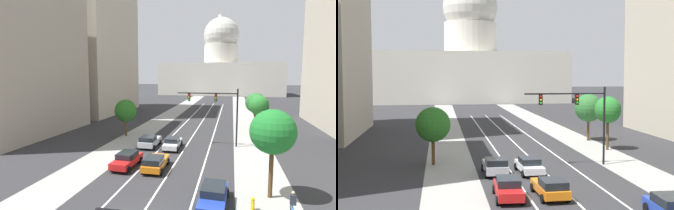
% 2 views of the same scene
% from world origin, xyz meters
% --- Properties ---
extents(ground_plane, '(400.00, 400.00, 0.00)m').
position_xyz_m(ground_plane, '(0.00, 40.00, 0.00)').
color(ground_plane, '#2B2B2D').
extents(sidewalk_left, '(4.51, 130.00, 0.01)m').
position_xyz_m(sidewalk_left, '(-8.18, 35.00, 0.01)').
color(sidewalk_left, gray).
rests_on(sidewalk_left, ground).
extents(sidewalk_right, '(4.51, 130.00, 0.01)m').
position_xyz_m(sidewalk_right, '(8.18, 35.00, 0.01)').
color(sidewalk_right, gray).
rests_on(sidewalk_right, ground).
extents(lane_stripe_left, '(0.16, 90.00, 0.01)m').
position_xyz_m(lane_stripe_left, '(-2.96, 25.00, 0.01)').
color(lane_stripe_left, white).
rests_on(lane_stripe_left, ground).
extents(lane_stripe_center, '(0.16, 90.00, 0.01)m').
position_xyz_m(lane_stripe_center, '(0.00, 25.00, 0.01)').
color(lane_stripe_center, white).
rests_on(lane_stripe_center, ground).
extents(lane_stripe_right, '(0.16, 90.00, 0.01)m').
position_xyz_m(lane_stripe_right, '(2.96, 25.00, 0.01)').
color(lane_stripe_right, white).
rests_on(lane_stripe_right, ground).
extents(capitol_building, '(54.37, 24.78, 36.73)m').
position_xyz_m(capitol_building, '(0.00, 113.99, 11.42)').
color(capitol_building, beige).
rests_on(capitol_building, ground).
extents(car_blue, '(2.11, 4.82, 1.43)m').
position_xyz_m(car_blue, '(4.44, 3.62, 0.75)').
color(car_blue, '#1E389E').
rests_on(car_blue, ground).
extents(car_orange, '(2.11, 4.48, 1.44)m').
position_xyz_m(car_orange, '(-1.47, 9.37, 0.75)').
color(car_orange, orange).
rests_on(car_orange, ground).
extents(car_silver, '(2.10, 4.16, 1.52)m').
position_xyz_m(car_silver, '(-4.44, 16.97, 0.79)').
color(car_silver, '#B2B5BA').
rests_on(car_silver, ground).
extents(car_white, '(2.09, 4.57, 1.40)m').
position_xyz_m(car_white, '(-1.48, 17.05, 0.73)').
color(car_white, silver).
rests_on(car_white, ground).
extents(car_red, '(2.11, 4.50, 1.46)m').
position_xyz_m(car_red, '(-4.44, 9.54, 0.76)').
color(car_red, red).
rests_on(car_red, ground).
extents(traffic_signal_mast, '(7.75, 0.39, 7.37)m').
position_xyz_m(traffic_signal_mast, '(3.91, 19.78, 5.21)').
color(traffic_signal_mast, black).
rests_on(traffic_signal_mast, ground).
extents(street_tree_near_left, '(3.30, 3.30, 5.48)m').
position_xyz_m(street_tree_near_left, '(-9.74, 22.06, 3.81)').
color(street_tree_near_left, '#51381E').
rests_on(street_tree_near_left, ground).
extents(street_tree_far_right, '(3.54, 3.54, 5.97)m').
position_xyz_m(street_tree_far_right, '(9.62, 34.56, 4.18)').
color(street_tree_far_right, '#51381E').
rests_on(street_tree_far_right, ground).
extents(street_tree_near_right, '(3.00, 3.00, 6.03)m').
position_xyz_m(street_tree_near_right, '(9.54, 27.58, 4.50)').
color(street_tree_near_right, '#51381E').
rests_on(street_tree_near_right, ground).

